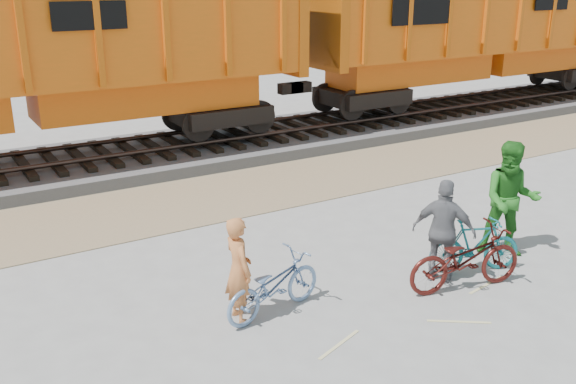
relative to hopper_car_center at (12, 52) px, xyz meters
name	(u,v)px	position (x,y,z in m)	size (l,w,h in m)	color
ground	(362,301)	(3.17, -9.00, -3.01)	(120.00, 120.00, 0.00)	#9E9E99
gravel_strip	(211,197)	(3.17, -3.50, -3.00)	(120.00, 3.00, 0.02)	tan
ballast_bed	(155,155)	(3.17, 0.00, -2.86)	(120.00, 4.00, 0.30)	slate
track	(154,143)	(3.17, 0.00, -2.53)	(120.00, 2.60, 0.24)	black
hopper_car_center	(12,52)	(0.00, 0.00, 0.00)	(14.00, 3.13, 4.65)	black
hopper_car_right	(482,25)	(15.00, 0.00, 0.00)	(14.00, 3.13, 4.65)	black
bicycle_blue	(273,285)	(1.84, -8.61, -2.56)	(0.59, 1.70, 0.89)	#6B8CB8
bicycle_teal	(475,245)	(5.36, -9.11, -2.54)	(0.44, 1.54, 0.93)	#156B71
bicycle_maroon	(465,259)	(4.77, -9.48, -2.50)	(0.68, 1.94, 1.02)	#45130F
person_solo	(239,270)	(1.34, -8.51, -2.23)	(0.57, 0.37, 1.56)	#C5723B
person_man	(510,199)	(6.36, -8.91, -1.99)	(0.99, 0.77, 2.03)	#236C1E
person_woman	(444,231)	(4.67, -9.08, -2.16)	(0.99, 0.41, 1.69)	slate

